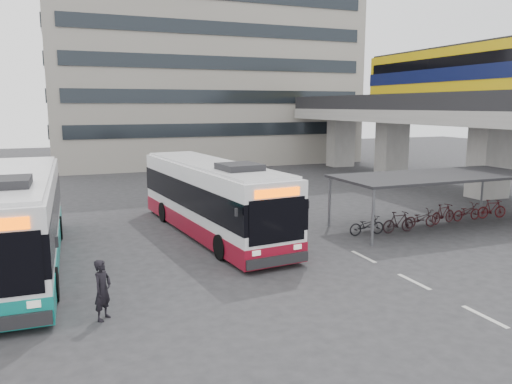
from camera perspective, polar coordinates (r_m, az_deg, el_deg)
name	(u,v)px	position (r m, az deg, el deg)	size (l,w,h in m)	color
ground	(306,264)	(18.77, 5.73, -8.21)	(120.00, 120.00, 0.00)	#28282B
viaduct	(462,99)	(36.58, 22.48, 9.80)	(8.00, 32.00, 9.68)	gray
bike_shelter	(435,197)	(25.54, 19.77, -0.56)	(10.00, 4.00, 2.54)	#595B60
office_block	(201,40)	(54.17, -6.34, 16.90)	(30.00, 15.00, 25.00)	gray
road_markings	(414,282)	(17.70, 17.61, -9.74)	(0.15, 7.60, 0.01)	beige
bus_main	(211,199)	(22.69, -5.13, -0.75)	(3.88, 12.18, 3.54)	white
bus_teal	(17,221)	(19.94, -25.64, -2.98)	(2.96, 12.51, 3.68)	white
pedestrian	(103,290)	(14.46, -17.13, -10.64)	(0.62, 0.41, 1.70)	black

